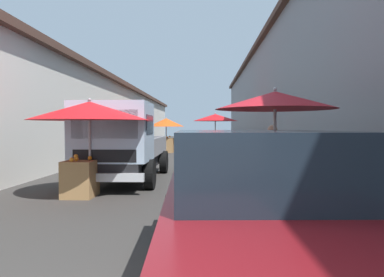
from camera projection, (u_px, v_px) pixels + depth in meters
The scene contains 12 objects.
ground at pixel (184, 162), 15.10m from camera, with size 90.00×90.00×0.00m, color #33302D.
building_left_whitewash at pixel (37, 115), 17.57m from camera, with size 49.80×7.50×4.13m.
building_right_concrete at pixel (342, 93), 16.96m from camera, with size 49.80×7.50×6.27m.
fruit_stall_far_left at pixel (89, 119), 7.70m from camera, with size 2.60×2.60×2.12m.
fruit_stall_far_right at pixel (278, 121), 6.40m from camera, with size 2.17×2.17×2.21m.
fruit_stall_mid_lane at pixel (166, 127), 21.11m from camera, with size 2.13×2.13×2.10m.
fruit_stall_near_right at pixel (215, 121), 18.84m from camera, with size 2.38×2.38×2.27m.
hatchback_car at pixel (259, 207), 3.34m from camera, with size 3.99×2.08×1.45m.
delivery_truck at pixel (120, 145), 9.19m from camera, with size 4.93×2.00×2.08m.
vendor_by_crates at pixel (272, 156), 7.65m from camera, with size 0.55×0.39×1.54m.
parked_scooter at pixel (143, 150), 16.10m from camera, with size 1.69×0.38×1.14m.
plastic_stool at pixel (271, 163), 11.63m from camera, with size 0.30×0.30×0.43m.
Camera 1 is at (-1.54, -0.92, 1.48)m, focal length 33.33 mm.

